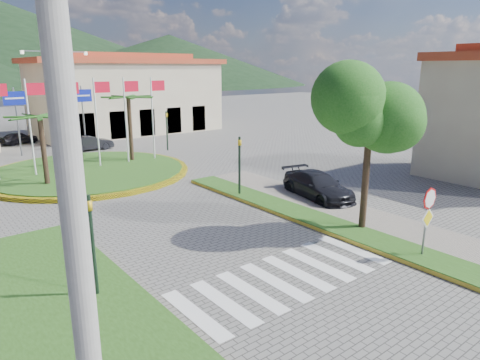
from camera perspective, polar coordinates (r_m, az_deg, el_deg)
ground at (r=12.18m, az=19.81°, el=-19.08°), size 160.00×160.00×0.00m
sidewalk_right at (r=17.74m, az=24.80°, el=-8.31°), size 4.00×28.00×0.15m
verge_right at (r=16.73m, az=22.89°, el=-9.42°), size 1.60×28.00×0.18m
median_left at (r=13.01m, az=-23.25°, el=-16.64°), size 5.00×14.00×0.18m
crosswalk at (r=14.29m, az=5.84°, el=-12.85°), size 8.00×3.00×0.01m
roundabout_island at (r=29.15m, az=-19.57°, el=1.12°), size 12.70×12.70×6.00m
stop_sign at (r=16.22m, az=23.77°, el=-3.83°), size 0.80×0.11×2.65m
deciduous_tree at (r=17.61m, az=17.09°, el=9.44°), size 3.60×3.60×6.80m
utility_pole at (r=5.60m, az=-20.87°, el=-8.35°), size 0.32×0.32×9.00m
traffic_light_left at (r=12.95m, az=-19.13°, el=-7.23°), size 0.15×0.18×3.20m
traffic_light_right at (r=22.16m, az=-0.07°, el=2.58°), size 0.15×0.18×3.20m
traffic_light_far at (r=35.62m, az=-9.74°, el=7.00°), size 0.18×0.15×3.20m
direction_sign_west at (r=36.75m, az=-27.70°, el=8.27°), size 1.60×0.14×5.20m
direction_sign_east at (r=38.01m, az=-20.25°, el=9.20°), size 1.60×0.14×5.20m
street_lamp_centre at (r=36.44m, az=-22.90°, el=10.28°), size 4.80×0.16×8.00m
building_right at (r=47.05m, az=-14.89°, el=10.96°), size 19.08×9.54×8.05m
hill_far_east at (r=160.73m, az=-9.33°, el=15.40°), size 120.00×120.00×18.00m
car_dark_a at (r=43.12m, az=-27.43°, el=5.00°), size 3.41×2.20×1.08m
car_dark_b at (r=37.46m, az=-19.33°, el=4.68°), size 3.69×1.42×1.20m
car_side_right at (r=22.53m, az=10.34°, el=-0.76°), size 2.86×4.99×1.36m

